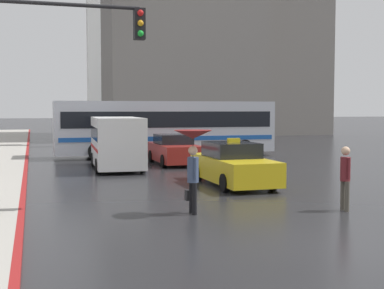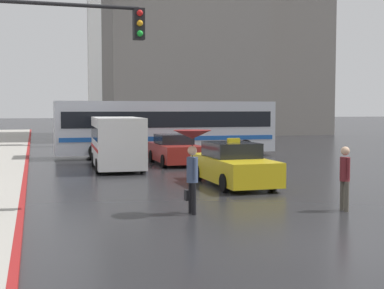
{
  "view_description": "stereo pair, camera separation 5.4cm",
  "coord_description": "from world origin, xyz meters",
  "px_view_note": "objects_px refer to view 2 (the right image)",
  "views": [
    {
      "loc": [
        -5.07,
        -9.52,
        2.71
      ],
      "look_at": [
        0.53,
        9.15,
        1.4
      ],
      "focal_mm": 50.0,
      "sensor_mm": 36.0,
      "label": 1
    },
    {
      "loc": [
        -5.02,
        -9.53,
        2.71
      ],
      "look_at": [
        0.53,
        9.15,
        1.4
      ],
      "focal_mm": 50.0,
      "sensor_mm": 36.0,
      "label": 2
    }
  ],
  "objects_px": {
    "traffic_light": "(57,60)",
    "pedestrian_with_umbrella": "(192,148)",
    "taxi": "(233,165)",
    "ambulance_van": "(117,140)",
    "monument_cross": "(94,1)",
    "sedan_red": "(174,150)",
    "pedestrian_man": "(345,174)",
    "city_bus": "(166,126)"
  },
  "relations": [
    {
      "from": "traffic_light",
      "to": "pedestrian_with_umbrella",
      "type": "bearing_deg",
      "value": -13.24
    },
    {
      "from": "taxi",
      "to": "traffic_light",
      "type": "height_order",
      "value": "traffic_light"
    },
    {
      "from": "ambulance_van",
      "to": "monument_cross",
      "type": "distance_m",
      "value": 17.32
    },
    {
      "from": "sedan_red",
      "to": "pedestrian_with_umbrella",
      "type": "bearing_deg",
      "value": 77.42
    },
    {
      "from": "pedestrian_man",
      "to": "traffic_light",
      "type": "relative_size",
      "value": 0.31
    },
    {
      "from": "taxi",
      "to": "sedan_red",
      "type": "distance_m",
      "value": 7.47
    },
    {
      "from": "monument_cross",
      "to": "sedan_red",
      "type": "bearing_deg",
      "value": -80.19
    },
    {
      "from": "ambulance_van",
      "to": "pedestrian_man",
      "type": "bearing_deg",
      "value": 113.16
    },
    {
      "from": "taxi",
      "to": "traffic_light",
      "type": "relative_size",
      "value": 0.84
    },
    {
      "from": "sedan_red",
      "to": "ambulance_van",
      "type": "height_order",
      "value": "ambulance_van"
    },
    {
      "from": "ambulance_van",
      "to": "traffic_light",
      "type": "distance_m",
      "value": 10.86
    },
    {
      "from": "pedestrian_with_umbrella",
      "to": "traffic_light",
      "type": "distance_m",
      "value": 4.03
    },
    {
      "from": "sedan_red",
      "to": "city_bus",
      "type": "height_order",
      "value": "city_bus"
    },
    {
      "from": "pedestrian_man",
      "to": "taxi",
      "type": "bearing_deg",
      "value": -166.89
    },
    {
      "from": "traffic_light",
      "to": "monument_cross",
      "type": "distance_m",
      "value": 25.94
    },
    {
      "from": "taxi",
      "to": "ambulance_van",
      "type": "height_order",
      "value": "ambulance_van"
    },
    {
      "from": "pedestrian_man",
      "to": "traffic_light",
      "type": "height_order",
      "value": "traffic_light"
    },
    {
      "from": "sedan_red",
      "to": "pedestrian_with_umbrella",
      "type": "xyz_separation_m",
      "value": [
        -2.71,
        -12.16,
        1.03
      ]
    },
    {
      "from": "ambulance_van",
      "to": "monument_cross",
      "type": "xyz_separation_m",
      "value": [
        0.67,
        14.77,
        9.02
      ]
    },
    {
      "from": "pedestrian_man",
      "to": "monument_cross",
      "type": "distance_m",
      "value": 28.21
    },
    {
      "from": "ambulance_van",
      "to": "pedestrian_man",
      "type": "height_order",
      "value": "ambulance_van"
    },
    {
      "from": "ambulance_van",
      "to": "traffic_light",
      "type": "height_order",
      "value": "traffic_light"
    },
    {
      "from": "city_bus",
      "to": "pedestrian_man",
      "type": "relative_size",
      "value": 7.18
    },
    {
      "from": "city_bus",
      "to": "ambulance_van",
      "type": "bearing_deg",
      "value": -33.1
    },
    {
      "from": "city_bus",
      "to": "monument_cross",
      "type": "bearing_deg",
      "value": -162.02
    },
    {
      "from": "taxi",
      "to": "monument_cross",
      "type": "height_order",
      "value": "monument_cross"
    },
    {
      "from": "sedan_red",
      "to": "ambulance_van",
      "type": "relative_size",
      "value": 0.82
    },
    {
      "from": "sedan_red",
      "to": "city_bus",
      "type": "distance_m",
      "value": 4.31
    },
    {
      "from": "city_bus",
      "to": "pedestrian_man",
      "type": "xyz_separation_m",
      "value": [
        0.67,
        -17.04,
        -0.74
      ]
    },
    {
      "from": "traffic_light",
      "to": "monument_cross",
      "type": "relative_size",
      "value": 0.31
    },
    {
      "from": "taxi",
      "to": "sedan_red",
      "type": "xyz_separation_m",
      "value": [
        -0.2,
        7.46,
        -0.02
      ]
    },
    {
      "from": "taxi",
      "to": "monument_cross",
      "type": "relative_size",
      "value": 0.26
    },
    {
      "from": "taxi",
      "to": "ambulance_van",
      "type": "xyz_separation_m",
      "value": [
        -3.2,
        6.18,
        0.59
      ]
    },
    {
      "from": "ambulance_van",
      "to": "traffic_light",
      "type": "bearing_deg",
      "value": 76.43
    },
    {
      "from": "sedan_red",
      "to": "monument_cross",
      "type": "bearing_deg",
      "value": -80.19
    },
    {
      "from": "city_bus",
      "to": "traffic_light",
      "type": "relative_size",
      "value": 2.2
    },
    {
      "from": "pedestrian_with_umbrella",
      "to": "sedan_red",
      "type": "bearing_deg",
      "value": -16.94
    },
    {
      "from": "pedestrian_with_umbrella",
      "to": "traffic_light",
      "type": "height_order",
      "value": "traffic_light"
    },
    {
      "from": "city_bus",
      "to": "pedestrian_with_umbrella",
      "type": "height_order",
      "value": "city_bus"
    },
    {
      "from": "pedestrian_with_umbrella",
      "to": "taxi",
      "type": "bearing_deg",
      "value": -36.17
    },
    {
      "from": "city_bus",
      "to": "pedestrian_with_umbrella",
      "type": "bearing_deg",
      "value": -10.96
    },
    {
      "from": "pedestrian_with_umbrella",
      "to": "pedestrian_man",
      "type": "distance_m",
      "value": 4.12
    }
  ]
}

